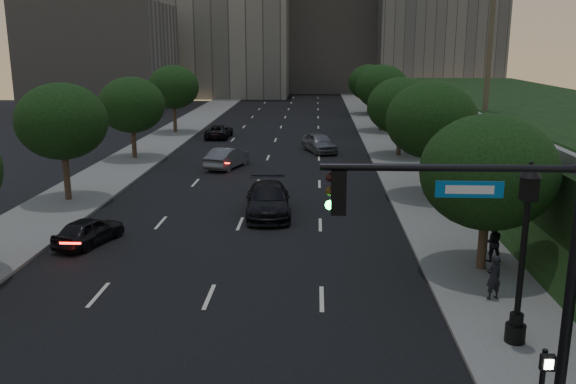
{
  "coord_description": "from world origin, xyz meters",
  "views": [
    {
      "loc": [
        3.72,
        -14.97,
        8.8
      ],
      "look_at": [
        2.76,
        6.2,
        3.6
      ],
      "focal_mm": 38.0,
      "sensor_mm": 36.0,
      "label": 1
    }
  ],
  "objects_px": {
    "sedan_far_left": "(219,131)",
    "sedan_near_right": "(268,200)",
    "pedestrian_a": "(494,277)",
    "pedestrian_b": "(493,242)",
    "sedan_far_right": "(319,143)",
    "traffic_signal_mast": "(519,289)",
    "sedan_near_left": "(89,231)",
    "street_lamp": "(522,263)",
    "pedestrian_c": "(457,204)",
    "sedan_mid_left": "(228,158)"
  },
  "relations": [
    {
      "from": "sedan_far_left",
      "to": "sedan_near_right",
      "type": "relative_size",
      "value": 0.82
    },
    {
      "from": "pedestrian_a",
      "to": "pedestrian_b",
      "type": "relative_size",
      "value": 0.98
    },
    {
      "from": "sedan_near_right",
      "to": "sedan_far_right",
      "type": "relative_size",
      "value": 1.19
    },
    {
      "from": "traffic_signal_mast",
      "to": "sedan_near_left",
      "type": "relative_size",
      "value": 1.88
    },
    {
      "from": "pedestrian_b",
      "to": "sedan_far_left",
      "type": "bearing_deg",
      "value": -61.57
    },
    {
      "from": "sedan_near_right",
      "to": "pedestrian_b",
      "type": "height_order",
      "value": "pedestrian_b"
    },
    {
      "from": "sedan_near_left",
      "to": "pedestrian_b",
      "type": "height_order",
      "value": "pedestrian_b"
    },
    {
      "from": "street_lamp",
      "to": "pedestrian_b",
      "type": "bearing_deg",
      "value": 80.04
    },
    {
      "from": "sedan_near_right",
      "to": "sedan_far_left",
      "type": "bearing_deg",
      "value": 99.43
    },
    {
      "from": "street_lamp",
      "to": "pedestrian_b",
      "type": "relative_size",
      "value": 3.45
    },
    {
      "from": "sedan_far_right",
      "to": "pedestrian_c",
      "type": "xyz_separation_m",
      "value": [
        6.82,
        -19.84,
        0.13
      ]
    },
    {
      "from": "sedan_near_left",
      "to": "pedestrian_a",
      "type": "height_order",
      "value": "pedestrian_a"
    },
    {
      "from": "traffic_signal_mast",
      "to": "sedan_far_right",
      "type": "distance_m",
      "value": 37.73
    },
    {
      "from": "traffic_signal_mast",
      "to": "pedestrian_a",
      "type": "height_order",
      "value": "traffic_signal_mast"
    },
    {
      "from": "sedan_near_right",
      "to": "pedestrian_c",
      "type": "bearing_deg",
      "value": -9.65
    },
    {
      "from": "sedan_far_left",
      "to": "pedestrian_b",
      "type": "height_order",
      "value": "pedestrian_b"
    },
    {
      "from": "sedan_far_left",
      "to": "pedestrian_a",
      "type": "distance_m",
      "value": 40.12
    },
    {
      "from": "sedan_near_left",
      "to": "pedestrian_a",
      "type": "distance_m",
      "value": 17.22
    },
    {
      "from": "traffic_signal_mast",
      "to": "sedan_far_right",
      "type": "bearing_deg",
      "value": 96.25
    },
    {
      "from": "sedan_near_left",
      "to": "sedan_far_left",
      "type": "bearing_deg",
      "value": -73.71
    },
    {
      "from": "sedan_far_right",
      "to": "pedestrian_a",
      "type": "relative_size",
      "value": 2.95
    },
    {
      "from": "traffic_signal_mast",
      "to": "pedestrian_a",
      "type": "xyz_separation_m",
      "value": [
        1.79,
        7.59,
        -2.73
      ]
    },
    {
      "from": "pedestrian_b",
      "to": "pedestrian_a",
      "type": "bearing_deg",
      "value": 77.34
    },
    {
      "from": "sedan_mid_left",
      "to": "sedan_far_right",
      "type": "xyz_separation_m",
      "value": [
        6.63,
        6.8,
        0.05
      ]
    },
    {
      "from": "street_lamp",
      "to": "pedestrian_b",
      "type": "distance_m",
      "value": 7.26
    },
    {
      "from": "sedan_near_right",
      "to": "sedan_far_right",
      "type": "xyz_separation_m",
      "value": [
        2.76,
        19.04,
        -0.01
      ]
    },
    {
      "from": "sedan_near_left",
      "to": "sedan_near_right",
      "type": "relative_size",
      "value": 0.67
    },
    {
      "from": "pedestrian_a",
      "to": "sedan_mid_left",
      "type": "bearing_deg",
      "value": -82.72
    },
    {
      "from": "sedan_far_right",
      "to": "pedestrian_b",
      "type": "relative_size",
      "value": 2.89
    },
    {
      "from": "street_lamp",
      "to": "sedan_far_left",
      "type": "bearing_deg",
      "value": 110.63
    },
    {
      "from": "traffic_signal_mast",
      "to": "street_lamp",
      "type": "distance_m",
      "value": 4.82
    },
    {
      "from": "sedan_mid_left",
      "to": "pedestrian_c",
      "type": "relative_size",
      "value": 2.93
    },
    {
      "from": "sedan_mid_left",
      "to": "pedestrian_b",
      "type": "distance_m",
      "value": 23.49
    },
    {
      "from": "traffic_signal_mast",
      "to": "street_lamp",
      "type": "xyz_separation_m",
      "value": [
        1.58,
        4.43,
        -1.04
      ]
    },
    {
      "from": "traffic_signal_mast",
      "to": "sedan_near_right",
      "type": "xyz_separation_m",
      "value": [
        -6.86,
        18.35,
        -2.86
      ]
    },
    {
      "from": "sedan_near_left",
      "to": "street_lamp",
      "type": "bearing_deg",
      "value": 169.45
    },
    {
      "from": "sedan_far_right",
      "to": "sedan_near_right",
      "type": "bearing_deg",
      "value": -117.79
    },
    {
      "from": "sedan_far_left",
      "to": "pedestrian_b",
      "type": "relative_size",
      "value": 2.82
    },
    {
      "from": "street_lamp",
      "to": "sedan_near_right",
      "type": "bearing_deg",
      "value": 121.23
    },
    {
      "from": "pedestrian_b",
      "to": "sedan_near_right",
      "type": "bearing_deg",
      "value": -33.54
    },
    {
      "from": "traffic_signal_mast",
      "to": "sedan_far_left",
      "type": "xyz_separation_m",
      "value": [
        -13.56,
        44.66,
        -3.03
      ]
    },
    {
      "from": "sedan_mid_left",
      "to": "pedestrian_b",
      "type": "xyz_separation_m",
      "value": [
        13.53,
        -19.21,
        0.21
      ]
    },
    {
      "from": "street_lamp",
      "to": "pedestrian_c",
      "type": "xyz_separation_m",
      "value": [
        1.14,
        13.11,
        -1.7
      ]
    },
    {
      "from": "traffic_signal_mast",
      "to": "pedestrian_c",
      "type": "relative_size",
      "value": 4.48
    },
    {
      "from": "traffic_signal_mast",
      "to": "pedestrian_b",
      "type": "xyz_separation_m",
      "value": [
        2.8,
        11.39,
        -2.71
      ]
    },
    {
      "from": "pedestrian_b",
      "to": "traffic_signal_mast",
      "type": "bearing_deg",
      "value": 78.41
    },
    {
      "from": "sedan_far_right",
      "to": "pedestrian_a",
      "type": "xyz_separation_m",
      "value": [
        5.89,
        -29.81,
        0.14
      ]
    },
    {
      "from": "street_lamp",
      "to": "pedestrian_a",
      "type": "xyz_separation_m",
      "value": [
        0.21,
        3.15,
        -1.69
      ]
    },
    {
      "from": "pedestrian_c",
      "to": "street_lamp",
      "type": "bearing_deg",
      "value": 93.79
    },
    {
      "from": "street_lamp",
      "to": "sedan_near_right",
      "type": "relative_size",
      "value": 1.01
    }
  ]
}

